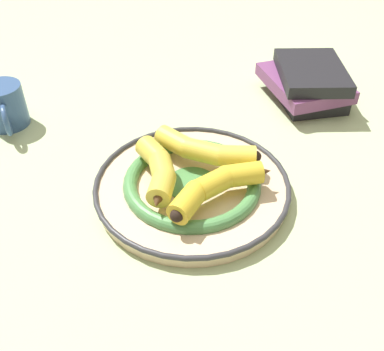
{
  "coord_description": "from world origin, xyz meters",
  "views": [
    {
      "loc": [
        -0.6,
        0.21,
        0.54
      ],
      "look_at": [
        -0.04,
        0.02,
        0.04
      ],
      "focal_mm": 42.0,
      "sensor_mm": 36.0,
      "label": 1
    }
  ],
  "objects_px": {
    "banana_c": "(159,170)",
    "decorative_bowl": "(192,186)",
    "banana_a": "(202,149)",
    "book_stack": "(307,82)",
    "coffee_mug": "(4,106)",
    "banana_b": "(216,186)"
  },
  "relations": [
    {
      "from": "banana_c",
      "to": "decorative_bowl",
      "type": "bearing_deg",
      "value": -96.25
    },
    {
      "from": "decorative_bowl",
      "to": "banana_a",
      "type": "distance_m",
      "value": 0.07
    },
    {
      "from": "decorative_bowl",
      "to": "book_stack",
      "type": "xyz_separation_m",
      "value": [
        0.22,
        -0.35,
        0.03
      ]
    },
    {
      "from": "coffee_mug",
      "to": "banana_b",
      "type": "bearing_deg",
      "value": 37.13
    },
    {
      "from": "decorative_bowl",
      "to": "book_stack",
      "type": "bearing_deg",
      "value": -57.89
    },
    {
      "from": "decorative_bowl",
      "to": "banana_c",
      "type": "relative_size",
      "value": 1.93
    },
    {
      "from": "banana_a",
      "to": "book_stack",
      "type": "height_order",
      "value": "book_stack"
    },
    {
      "from": "decorative_bowl",
      "to": "banana_b",
      "type": "distance_m",
      "value": 0.07
    },
    {
      "from": "coffee_mug",
      "to": "book_stack",
      "type": "bearing_deg",
      "value": 77.81
    },
    {
      "from": "banana_c",
      "to": "banana_a",
      "type": "bearing_deg",
      "value": -62.93
    },
    {
      "from": "book_stack",
      "to": "coffee_mug",
      "type": "distance_m",
      "value": 0.66
    },
    {
      "from": "book_stack",
      "to": "coffee_mug",
      "type": "height_order",
      "value": "coffee_mug"
    },
    {
      "from": "decorative_bowl",
      "to": "banana_c",
      "type": "bearing_deg",
      "value": 77.2
    },
    {
      "from": "banana_b",
      "to": "coffee_mug",
      "type": "relative_size",
      "value": 1.45
    },
    {
      "from": "banana_a",
      "to": "banana_c",
      "type": "height_order",
      "value": "banana_c"
    },
    {
      "from": "decorative_bowl",
      "to": "banana_a",
      "type": "bearing_deg",
      "value": -37.22
    },
    {
      "from": "banana_a",
      "to": "banana_c",
      "type": "xyz_separation_m",
      "value": [
        -0.03,
        0.09,
        0.0
      ]
    },
    {
      "from": "decorative_bowl",
      "to": "book_stack",
      "type": "distance_m",
      "value": 0.42
    },
    {
      "from": "banana_c",
      "to": "book_stack",
      "type": "relative_size",
      "value": 0.79
    },
    {
      "from": "banana_a",
      "to": "book_stack",
      "type": "bearing_deg",
      "value": 69.93
    },
    {
      "from": "banana_c",
      "to": "coffee_mug",
      "type": "distance_m",
      "value": 0.4
    },
    {
      "from": "banana_a",
      "to": "decorative_bowl",
      "type": "bearing_deg",
      "value": -86.19
    }
  ]
}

